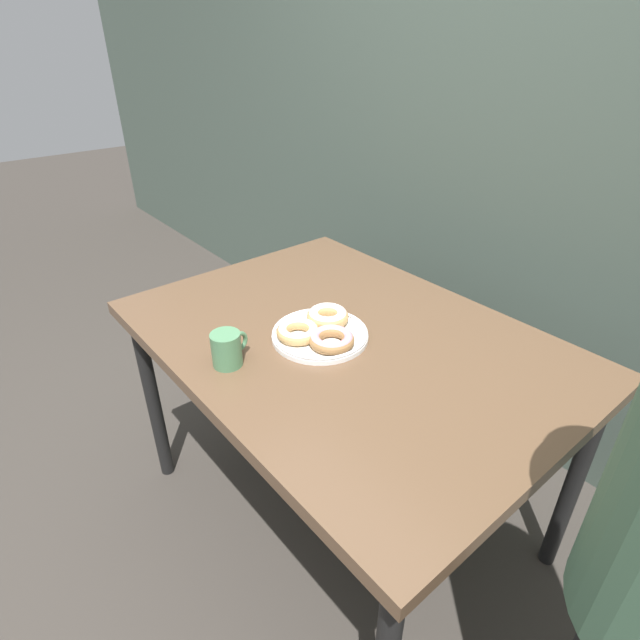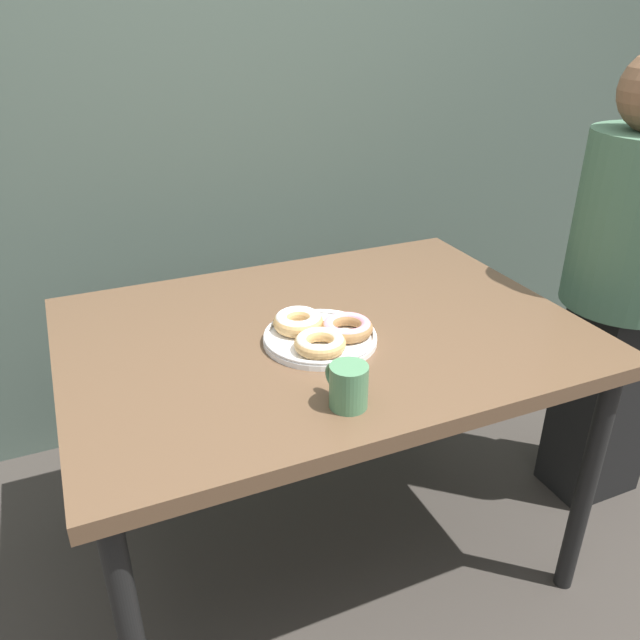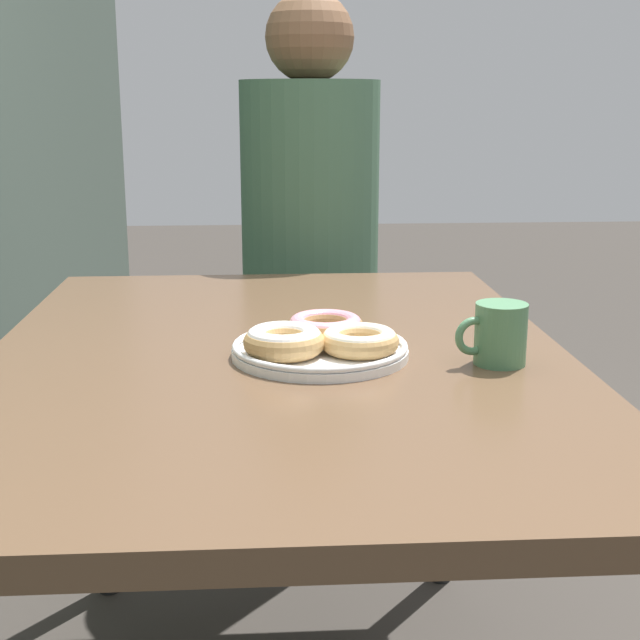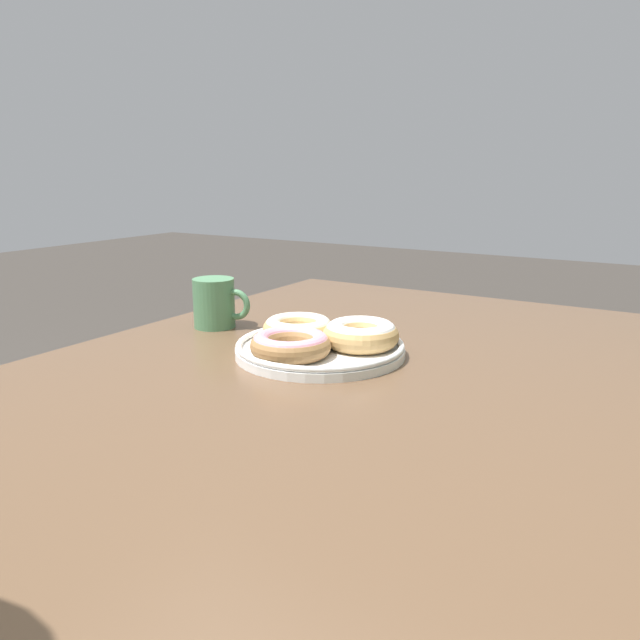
{
  "view_description": "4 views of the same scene",
  "coord_description": "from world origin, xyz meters",
  "views": [
    {
      "loc": [
        0.91,
        -0.58,
        1.55
      ],
      "look_at": [
        -0.04,
        0.2,
        0.83
      ],
      "focal_mm": 28.0,
      "sensor_mm": 36.0,
      "label": 1
    },
    {
      "loc": [
        -0.57,
        -1.03,
        1.51
      ],
      "look_at": [
        -0.04,
        0.2,
        0.83
      ],
      "focal_mm": 35.0,
      "sensor_mm": 36.0,
      "label": 2
    },
    {
      "loc": [
        -1.39,
        0.28,
        1.17
      ],
      "look_at": [
        -0.04,
        0.2,
        0.83
      ],
      "focal_mm": 50.0,
      "sensor_mm": 36.0,
      "label": 3
    },
    {
      "loc": [
        0.81,
        0.71,
        1.07
      ],
      "look_at": [
        -0.04,
        0.2,
        0.83
      ],
      "focal_mm": 35.0,
      "sensor_mm": 36.0,
      "label": 4
    }
  ],
  "objects": [
    {
      "name": "coffee_mug",
      "position": [
        -0.09,
        -0.07,
        0.82
      ],
      "size": [
        0.08,
        0.12,
        0.1
      ],
      "color": "#4C7F56",
      "rests_on": "dining_table"
    },
    {
      "name": "donut_plate",
      "position": [
        -0.04,
        0.2,
        0.79
      ],
      "size": [
        0.3,
        0.28,
        0.06
      ],
      "color": "white",
      "rests_on": "dining_table"
    },
    {
      "name": "ground_plane",
      "position": [
        0.0,
        0.0,
        0.0
      ],
      "size": [
        14.0,
        14.0,
        0.0
      ],
      "primitive_type": "plane",
      "color": "#38332D"
    },
    {
      "name": "wall_back",
      "position": [
        0.0,
        1.12,
        1.3
      ],
      "size": [
        8.0,
        0.05,
        2.6
      ],
      "color": "#47564C",
      "rests_on": "ground_plane"
    },
    {
      "name": "dining_table",
      "position": [
        0.0,
        0.26,
        0.7
      ],
      "size": [
        1.3,
        0.94,
        0.77
      ],
      "color": "brown",
      "rests_on": "ground_plane"
    }
  ]
}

